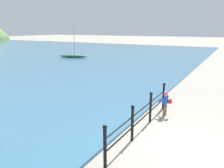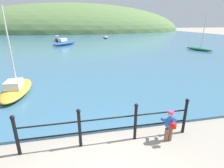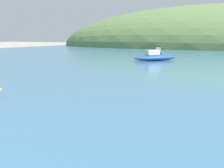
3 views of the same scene
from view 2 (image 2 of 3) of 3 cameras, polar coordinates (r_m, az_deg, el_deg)
water at (r=34.98m, az=-11.37°, el=13.70°), size 80.00×60.00×0.10m
far_hillside at (r=72.82m, az=-11.94°, el=16.52°), size 83.11×45.71×20.11m
iron_railing at (r=5.20m, az=-1.18°, el=-12.84°), size 5.09×0.12×1.21m
child_in_coat at (r=5.55m, az=18.43°, el=-12.16°), size 0.40×0.54×1.00m
boat_far_right at (r=34.24m, az=-17.32°, el=13.72°), size 1.61×3.68×0.99m
boat_green_fishing at (r=24.57m, az=26.63°, el=10.30°), size 2.11×3.57×4.22m
boat_twin_mast at (r=39.67m, az=-2.00°, el=15.17°), size 1.79×4.11×4.85m
boat_blue_hull at (r=9.75m, az=-28.78°, el=-1.30°), size 1.21×3.32×4.03m
boat_white_sailboat at (r=28.02m, az=-15.31°, el=12.82°), size 3.93×4.23×1.05m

